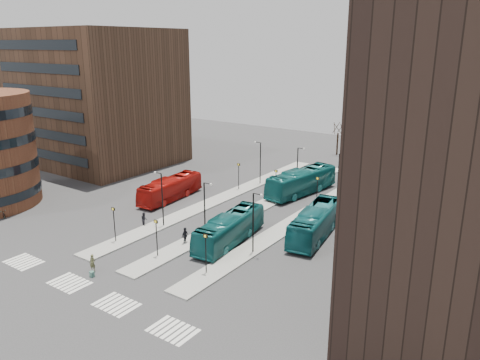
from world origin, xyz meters
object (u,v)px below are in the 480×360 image
Objects in this scene: bicycle_far at (2,213)px; red_bus at (170,189)px; commuter_c at (204,243)px; traveller at (92,263)px; suitcase at (92,274)px; teal_bus_c at (316,222)px; commuter_a at (144,219)px; teal_bus_a at (230,229)px; teal_bus_d at (379,173)px; teal_bus_b at (301,182)px; commuter_b at (185,236)px.

red_bus is at bearing -25.23° from bicycle_far.
traveller is at bearing -26.13° from commuter_c.
bicycle_far is (-11.71, -16.26, -1.02)m from red_bus.
bicycle_far is at bearing 178.55° from suitcase.
teal_bus_c is 7.22× the size of commuter_a.
teal_bus_a is 29.71m from teal_bus_d.
commuter_c is at bearing -137.43° from teal_bus_c.
suitcase is 21.63m from red_bus.
teal_bus_c is 19.02m from commuter_a.
suitcase is 0.31× the size of traveller.
teal_bus_a is 13.78m from traveller.
teal_bus_b reaches higher than commuter_b.
red_bus reaches higher than commuter_c.
commuter_c is (0.60, -21.64, -0.95)m from teal_bus_b.
teal_bus_c is 6.53× the size of bicycle_far.
teal_bus_a is at bearing 164.24° from commuter_c.
commuter_c is at bearing -115.67° from teal_bus_a.
traveller is at bearing 154.97° from commuter_b.
commuter_b is at bearing -145.42° from teal_bus_a.
teal_bus_b is 1.03× the size of teal_bus_d.
suitcase is at bearing -59.90° from traveller.
teal_bus_d is at bearing 73.15° from teal_bus_a.
teal_bus_b reaches higher than commuter_a.
red_bus reaches higher than bicycle_far.
teal_bus_d is (-1.09, 22.69, 0.07)m from teal_bus_c.
suitcase is 10.97m from commuter_c.
traveller reaches higher than suitcase.
teal_bus_d is at bearing 65.12° from teal_bus_b.
traveller is at bearing -133.31° from teal_bus_c.
teal_bus_c is at bearing 38.54° from traveller.
red_bus reaches higher than commuter_a.
teal_bus_d is at bearing 172.23° from commuter_c.
suitcase is 1.21m from traveller.
teal_bus_b reaches higher than commuter_c.
teal_bus_d reaches higher than commuter_b.
suitcase is at bearing 137.19° from commuter_a.
bicycle_far is at bearing -131.40° from teal_bus_d.
teal_bus_a is at bearing -76.12° from teal_bus_b.
teal_bus_b is (12.89, 12.00, 0.24)m from red_bus.
commuter_c is at bearing -163.84° from commuter_a.
suitcase is 0.29× the size of bicycle_far.
teal_bus_a is 6.71× the size of traveller.
bicycle_far is at bearing -122.16° from teal_bus_b.
red_bus is 6.55× the size of traveller.
teal_bus_d reaches higher than commuter_a.
suitcase is 0.28× the size of commuter_b.
teal_bus_d is 7.55× the size of commuter_a.
teal_bus_a reaches higher than commuter_a.
teal_bus_c is at bearing -131.06° from commuter_a.
teal_bus_c reaches higher than suitcase.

